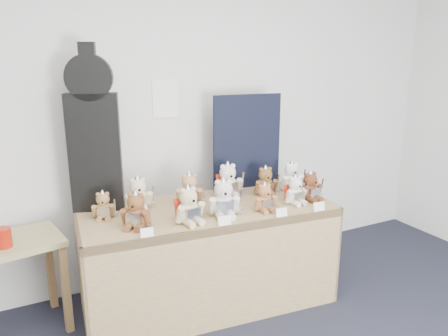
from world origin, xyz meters
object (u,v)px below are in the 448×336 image
display_table (211,232)px  teddy_front_far_left (136,212)px  teddy_back_left (138,195)px  teddy_front_left (189,207)px  teddy_front_right (265,199)px  teddy_front_end (310,187)px  guitar_case (93,131)px  teddy_back_centre_left (190,191)px  teddy_back_centre_right (228,182)px  teddy_back_right (265,182)px  teddy_back_far_left (103,206)px  teddy_front_far_right (295,191)px  teddy_front_centre (224,199)px  teddy_back_end (292,178)px  red_cup (4,238)px

display_table → teddy_front_far_left: 0.63m
teddy_back_left → teddy_front_left: bearing=-53.9°
teddy_front_right → teddy_front_end: (0.44, 0.04, 0.01)m
display_table → guitar_case: bearing=156.2°
teddy_back_centre_left → teddy_back_centre_right: size_ratio=0.91×
teddy_back_centre_right → teddy_front_right: bearing=-72.4°
teddy_front_left → teddy_back_right: size_ratio=1.09×
display_table → teddy_front_end: bearing=-4.3°
teddy_front_end → teddy_front_far_left: bearing=170.6°
teddy_back_centre_left → teddy_back_far_left: teddy_back_centre_left is taller
teddy_front_far_right → teddy_front_end: teddy_front_end is taller
teddy_front_centre → display_table: bearing=123.0°
guitar_case → teddy_front_end: size_ratio=4.62×
teddy_front_far_right → teddy_back_centre_right: teddy_back_centre_right is taller
teddy_front_right → teddy_back_left: (-0.80, 0.44, 0.02)m
display_table → teddy_back_end: (0.80, 0.14, 0.27)m
teddy_front_left → teddy_back_far_left: teddy_front_left is taller
red_cup → teddy_front_far_right: teddy_front_far_right is taller
red_cup → teddy_back_centre_right: teddy_back_centre_right is taller
guitar_case → teddy_front_far_right: 1.53m
teddy_front_far_left → teddy_front_centre: (0.60, -0.08, 0.01)m
display_table → guitar_case: (-0.71, 0.40, 0.74)m
teddy_front_far_right → teddy_front_end: bearing=1.6°
teddy_back_centre_left → guitar_case: bearing=-174.9°
teddy_front_centre → teddy_back_centre_right: teddy_back_centre_right is taller
guitar_case → teddy_front_left: bearing=-29.4°
teddy_front_left → teddy_back_end: 1.06m
teddy_back_right → teddy_back_end: 0.26m
teddy_front_right → teddy_back_centre_left: teddy_back_centre_left is taller
teddy_front_centre → teddy_back_far_left: (-0.76, 0.33, -0.03)m
teddy_front_right → teddy_back_end: 0.55m
teddy_front_left → teddy_back_centre_left: size_ratio=1.04×
teddy_front_centre → teddy_back_far_left: size_ratio=1.40×
display_table → teddy_back_end: teddy_back_end is taller
teddy_back_left → display_table: bearing=-23.9°
teddy_back_far_left → teddy_front_right: bearing=-5.1°
teddy_back_centre_left → teddy_front_far_right: bearing=-1.5°
teddy_back_centre_left → teddy_back_end: (0.89, -0.05, -0.00)m
guitar_case → teddy_front_left: (0.49, -0.53, -0.46)m
teddy_back_centre_left → teddy_front_far_left: bearing=-129.6°
guitar_case → teddy_back_left: 0.55m
teddy_front_left → teddy_back_centre_right: bearing=27.8°
guitar_case → red_cup: (-0.64, -0.18, -0.60)m
teddy_front_end → teddy_front_left: bearing=174.1°
teddy_front_right → teddy_back_end: teddy_back_end is taller
display_table → guitar_case: size_ratio=1.63×
teddy_back_far_left → guitar_case: bearing=102.3°
teddy_front_end → teddy_back_centre_right: bearing=139.2°
teddy_back_left → teddy_back_centre_right: size_ratio=0.91×
teddy_front_far_left → teddy_front_centre: teddy_front_centre is taller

